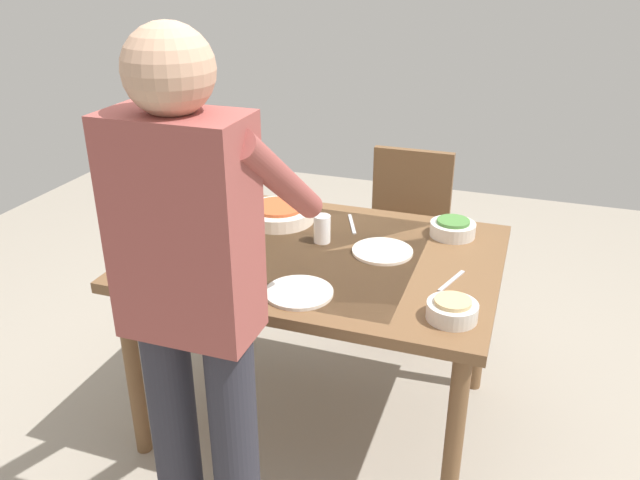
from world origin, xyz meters
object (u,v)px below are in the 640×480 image
side_bowl_bread (452,309)px  water_cup_near_left (233,201)px  serving_bowl_pasta (278,213)px  wine_bottle (224,213)px  chair_near (406,230)px  water_cup_near_right (322,229)px  wine_glass_left (217,199)px  dining_table (320,271)px  dinner_plate_far (299,292)px  person_server (195,300)px  water_cup_far_left (189,234)px  side_bowl_salad (453,228)px  dinner_plate_near (382,251)px

side_bowl_bread → water_cup_near_left: bearing=-29.7°
serving_bowl_pasta → wine_bottle: bearing=62.4°
chair_near → water_cup_near_right: 0.86m
serving_bowl_pasta → side_bowl_bread: size_ratio=1.88×
water_cup_near_left → wine_glass_left: bearing=90.1°
wine_glass_left → water_cup_near_right: wine_glass_left is taller
dining_table → side_bowl_bread: (-0.54, 0.32, 0.12)m
water_cup_near_left → wine_bottle: bearing=110.2°
serving_bowl_pasta → side_bowl_bread: 0.98m
serving_bowl_pasta → dinner_plate_far: serving_bowl_pasta is taller
side_bowl_bread → wine_glass_left: bearing=-23.5°
person_server → serving_bowl_pasta: person_server is taller
dinner_plate_far → water_cup_far_left: bearing=-21.5°
water_cup_near_right → side_bowl_salad: size_ratio=0.61×
side_bowl_bread → dinner_plate_near: bearing=-50.8°
water_cup_near_left → dinner_plate_near: (-0.72, 0.20, -0.04)m
wine_bottle → dinner_plate_far: 0.55m
serving_bowl_pasta → dinner_plate_far: bearing=118.5°
wine_bottle → side_bowl_salad: wine_bottle is taller
dinner_plate_far → water_cup_near_right: bearing=-81.7°
chair_near → water_cup_near_left: 0.93m
chair_near → person_server: 1.70m
chair_near → water_cup_near_right: bearing=77.0°
dinner_plate_far → side_bowl_bread: bearing=-178.9°
dining_table → side_bowl_salad: side_bowl_salad is taller
wine_bottle → serving_bowl_pasta: wine_bottle is taller
serving_bowl_pasta → wine_glass_left: bearing=23.2°
chair_near → water_cup_near_left: bearing=42.3°
person_server → serving_bowl_pasta: (0.16, -0.98, -0.15)m
dinner_plate_near → side_bowl_salad: bearing=-132.8°
water_cup_far_left → serving_bowl_pasta: 0.42m
dining_table → chair_near: (-0.16, -0.87, -0.17)m
wine_bottle → water_cup_near_right: wine_bottle is taller
wine_glass_left → person_server: bearing=114.1°
wine_glass_left → side_bowl_bread: size_ratio=0.94×
dining_table → wine_bottle: bearing=1.6°
dinner_plate_far → dining_table: bearing=-83.3°
dining_table → water_cup_far_left: water_cup_far_left is taller
wine_bottle → side_bowl_bread: 0.99m
wine_glass_left → dinner_plate_near: size_ratio=0.66×
dining_table → wine_bottle: 0.44m
wine_bottle → chair_near: bearing=-121.9°
serving_bowl_pasta → side_bowl_salad: bearing=-173.3°
water_cup_near_right → dinner_plate_near: bearing=175.5°
water_cup_near_left → water_cup_far_left: size_ratio=0.83×
dinner_plate_near → wine_bottle: bearing=7.6°
side_bowl_salad → serving_bowl_pasta: bearing=6.7°
serving_bowl_pasta → side_bowl_bread: (-0.81, 0.55, -0.00)m
person_server → side_bowl_bread: bearing=-146.1°
chair_near → side_bowl_salad: chair_near is taller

